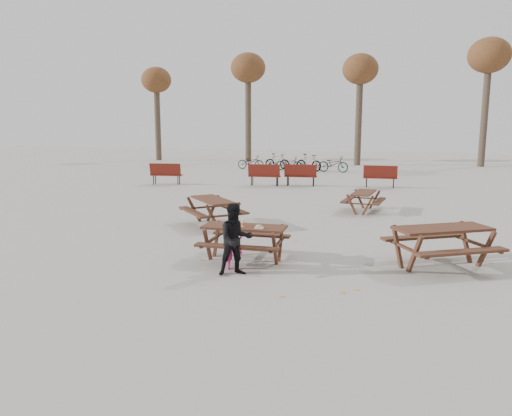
% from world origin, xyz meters
% --- Properties ---
extents(ground, '(80.00, 80.00, 0.00)m').
position_xyz_m(ground, '(0.00, 0.00, 0.00)').
color(ground, gray).
rests_on(ground, ground).
extents(main_picnic_table, '(1.80, 1.45, 0.78)m').
position_xyz_m(main_picnic_table, '(0.00, 0.00, 0.59)').
color(main_picnic_table, '#371D14').
rests_on(main_picnic_table, ground).
extents(food_tray, '(0.18, 0.11, 0.03)m').
position_xyz_m(food_tray, '(0.38, -0.19, 0.79)').
color(food_tray, white).
rests_on(food_tray, main_picnic_table).
extents(bread_roll, '(0.14, 0.06, 0.05)m').
position_xyz_m(bread_roll, '(0.38, -0.19, 0.83)').
color(bread_roll, tan).
rests_on(bread_roll, food_tray).
extents(soda_bottle, '(0.07, 0.07, 0.17)m').
position_xyz_m(soda_bottle, '(-0.01, -0.09, 0.85)').
color(soda_bottle, silver).
rests_on(soda_bottle, main_picnic_table).
extents(child, '(0.43, 0.32, 1.06)m').
position_xyz_m(child, '(-0.04, -0.71, 0.53)').
color(child, '#DC1B66').
rests_on(child, ground).
extents(adult, '(0.88, 0.83, 1.44)m').
position_xyz_m(adult, '(0.11, -1.05, 0.72)').
color(adult, black).
rests_on(adult, ground).
extents(picnic_table_east, '(2.51, 2.36, 0.86)m').
position_xyz_m(picnic_table_east, '(4.13, 0.56, 0.43)').
color(picnic_table_east, '#371D14').
rests_on(picnic_table_east, ground).
extents(picnic_table_north, '(2.33, 2.36, 0.79)m').
position_xyz_m(picnic_table_north, '(-1.89, 3.26, 0.40)').
color(picnic_table_north, '#371D14').
rests_on(picnic_table_north, ground).
extents(picnic_table_far, '(1.46, 1.72, 0.67)m').
position_xyz_m(picnic_table_far, '(2.25, 6.70, 0.34)').
color(picnic_table_far, '#371D14').
rests_on(picnic_table_far, ground).
extents(park_bench_row, '(11.51, 1.99, 1.03)m').
position_xyz_m(park_bench_row, '(-2.00, 12.47, 0.52)').
color(park_bench_row, maroon).
rests_on(park_bench_row, ground).
extents(bicycle_row, '(7.03, 1.82, 1.04)m').
position_xyz_m(bicycle_row, '(-2.53, 19.83, 0.47)').
color(bicycle_row, black).
rests_on(bicycle_row, ground).
extents(tree_row, '(32.17, 3.52, 8.26)m').
position_xyz_m(tree_row, '(0.90, 25.15, 6.19)').
color(tree_row, '#382B21').
rests_on(tree_row, ground).
extents(fallen_leaves, '(11.00, 11.00, 0.01)m').
position_xyz_m(fallen_leaves, '(0.50, 2.50, 0.00)').
color(fallen_leaves, gold).
rests_on(fallen_leaves, ground).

